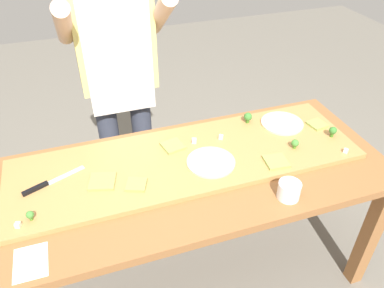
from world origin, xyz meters
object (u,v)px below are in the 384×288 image
at_px(chefs_knife, 45,184).
at_px(cheese_crumble_b, 346,151).
at_px(pizza_whole_cheese_artichoke, 211,161).
at_px(pizza_slice_near_left, 172,146).
at_px(broccoli_floret_front_right, 333,131).
at_px(pizza_slice_near_right, 317,124).
at_px(pizza_slice_center, 102,181).
at_px(pizza_whole_white_garlic, 282,123).
at_px(recipe_note, 31,262).
at_px(cheese_crumble_c, 18,225).
at_px(prep_table, 184,188).
at_px(flour_cup, 289,191).
at_px(broccoli_floret_center_right, 30,215).
at_px(pizza_slice_far_left, 276,161).
at_px(cook_center, 118,69).
at_px(pizza_slice_far_right, 136,184).
at_px(broccoli_floret_front_left, 295,143).
at_px(cheese_crumble_d, 194,141).
at_px(broccoli_floret_back_right, 248,117).
at_px(cheese_crumble_a, 221,137).

bearing_deg(chefs_knife, cheese_crumble_b, -9.16).
xyz_separation_m(pizza_whole_cheese_artichoke, cheese_crumble_b, (0.63, -0.13, 0.00)).
xyz_separation_m(pizza_slice_near_left, broccoli_floret_front_right, (0.78, -0.17, 0.03)).
bearing_deg(pizza_slice_near_right, pizza_slice_center, -175.76).
relative_size(pizza_whole_white_garlic, recipe_note, 1.45).
bearing_deg(cheese_crumble_c, prep_table, 9.84).
bearing_deg(pizza_whole_white_garlic, broccoli_floret_front_right, -45.04).
distance_m(prep_table, flour_cup, 0.48).
bearing_deg(pizza_slice_near_right, pizza_whole_cheese_artichoke, -170.30).
bearing_deg(chefs_knife, broccoli_floret_center_right, -107.03).
relative_size(pizza_whole_white_garlic, cheese_crumble_b, 11.58).
bearing_deg(pizza_whole_white_garlic, pizza_slice_far_left, -124.17).
relative_size(broccoli_floret_front_right, cook_center, 0.03).
height_order(pizza_slice_near_right, pizza_slice_far_right, same).
height_order(pizza_slice_near_right, pizza_slice_near_left, same).
relative_size(pizza_slice_center, cook_center, 0.07).
relative_size(pizza_slice_far_right, pizza_slice_far_left, 0.82).
distance_m(pizza_slice_near_left, pizza_slice_far_left, 0.49).
relative_size(pizza_slice_far_right, recipe_note, 0.55).
height_order(pizza_whole_white_garlic, flour_cup, flour_cup).
bearing_deg(broccoli_floret_front_left, cheese_crumble_d, 156.05).
height_order(broccoli_floret_center_right, cheese_crumble_d, broccoli_floret_center_right).
bearing_deg(cheese_crumble_d, chefs_knife, -172.95).
relative_size(pizza_slice_far_right, cheese_crumble_b, 4.38).
distance_m(chefs_knife, broccoli_floret_center_right, 0.19).
xyz_separation_m(broccoli_floret_center_right, broccoli_floret_back_right, (1.08, 0.35, 0.01)).
height_order(pizza_slice_far_right, flour_cup, flour_cup).
distance_m(broccoli_floret_front_right, flour_cup, 0.50).
bearing_deg(flour_cup, broccoli_floret_center_right, 169.54).
height_order(pizza_whole_cheese_artichoke, pizza_slice_center, pizza_whole_cheese_artichoke).
bearing_deg(broccoli_floret_front_left, pizza_slice_near_right, 31.75).
relative_size(pizza_slice_center, broccoli_floret_front_left, 2.25).
distance_m(broccoli_floret_front_left, cook_center, 1.00).
xyz_separation_m(pizza_slice_near_left, cheese_crumble_d, (0.11, -0.00, 0.00)).
relative_size(cheese_crumble_d, cook_center, 0.01).
distance_m(broccoli_floret_front_left, cheese_crumble_a, 0.36).
bearing_deg(pizza_slice_far_left, cheese_crumble_c, -178.57).
bearing_deg(broccoli_floret_back_right, pizza_slice_far_left, -93.27).
height_order(pizza_whole_cheese_artichoke, cheese_crumble_d, cheese_crumble_d).
bearing_deg(broccoli_floret_front_left, cheese_crumble_a, 148.87).
bearing_deg(flour_cup, pizza_slice_far_left, 76.15).
bearing_deg(cheese_crumble_c, pizza_slice_near_right, 8.97).
bearing_deg(pizza_slice_center, cheese_crumble_d, 17.38).
xyz_separation_m(pizza_slice_near_left, cheese_crumble_a, (0.25, -0.01, 0.00)).
distance_m(pizza_slice_center, recipe_note, 0.43).
bearing_deg(cheese_crumble_a, pizza_slice_center, -167.47).
distance_m(pizza_slice_center, cheese_crumble_b, 1.13).
distance_m(pizza_slice_near_right, pizza_slice_far_left, 0.41).
xyz_separation_m(cheese_crumble_d, recipe_note, (-0.76, -0.46, -0.03)).
relative_size(broccoli_floret_front_left, cheese_crumble_b, 2.55).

